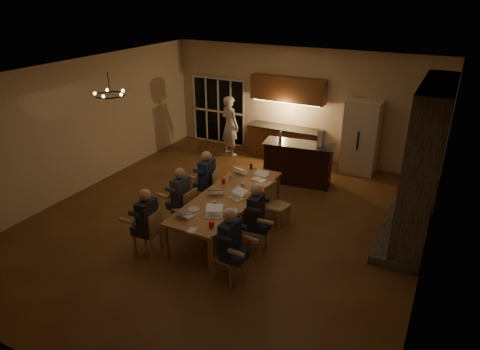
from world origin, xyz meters
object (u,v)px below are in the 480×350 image
Objects in this scene: refrigerator at (361,137)px; mug_back at (230,177)px; standing_person at (230,126)px; bar_bottle at (280,136)px; dining_table at (228,211)px; laptop_d at (236,194)px; person_left_mid at (181,199)px; person_left_far at (207,179)px; chair_right_mid at (255,230)px; person_right_near at (230,246)px; can_silver at (211,208)px; can_cola at (251,167)px; chair_left_mid at (184,208)px; laptop_a at (185,210)px; bar_island at (298,163)px; plate_far at (259,185)px; mug_front at (215,203)px; laptop_e at (242,168)px; mug_mid at (243,185)px; chair_left_far at (207,188)px; laptop_c at (216,188)px; person_left_near at (148,223)px; redcup_mid at (223,181)px; chair_right_far at (277,205)px; bar_blender at (321,139)px; chair_left_near at (147,232)px; person_right_mid at (256,217)px; chandelier at (110,95)px; plate_near at (231,211)px; redcup_near at (211,224)px; laptop_b at (214,211)px; laptop_f at (259,175)px.

mug_back is at bearing -120.97° from refrigerator.
bar_bottle is at bearing 175.27° from standing_person.
dining_table is 10.01× the size of laptop_d.
standing_person is at bearing 118.69° from mug_back.
person_left_mid is 1.00× the size of person_left_far.
person_right_near is at bearing 177.37° from chair_right_mid.
person_left_mid is 0.92m from can_silver.
can_cola is (-1.06, 2.01, 0.37)m from chair_right_mid.
laptop_a reaches higher than chair_left_mid.
chair_right_mid is 2.30m from can_cola.
bar_island is 2.09m from plate_far.
mug_back is at bearing 104.92° from mug_front.
laptop_e reaches higher than mug_mid.
chair_left_far is 1.00m from laptop_c.
refrigerator is 3.80m from standing_person.
person_left_near is at bearing -113.93° from refrigerator.
redcup_mid is 0.53× the size of plate_far.
chair_right_far is 2.22× the size of bar_blender.
person_left_mid is at bearing -117.45° from redcup_mid.
laptop_d is 2.67× the size of redcup_mid.
person_right_mid reaches higher than chair_left_near.
laptop_a is 2.67× the size of can_silver.
laptop_a is at bearing -109.10° from bar_island.
laptop_c is (-0.28, -0.03, 0.49)m from dining_table.
bar_blender is (0.19, 3.33, 0.59)m from person_right_mid.
laptop_d is at bearing -76.86° from mug_mid.
chandelier is at bearing -48.99° from person_left_far.
chair_left_far is at bearing 56.86° from laptop_e.
chair_left_far is 2.10m from person_right_mid.
plate_near is at bearing 111.27° from laptop_c.
can_cola is (-0.54, 2.74, 0.00)m from redcup_near.
chair_right_mid is at bearing -31.57° from dining_table.
laptop_d is at bearing 96.28° from redcup_near.
laptop_d reaches higher than chair_right_mid.
person_left_far reaches higher than laptop_c.
laptop_b is 1.64m from plate_far.
redcup_near is (0.66, -0.15, -0.05)m from laptop_a.
person_left_near is 4.49m from bar_bottle.
laptop_b is at bearing 50.62° from person_right_near.
person_right_mid is at bearing -135.67° from laptop_a.
chandelier reaches higher than refrigerator.
standing_person reaches higher than can_silver.
laptop_a reaches higher than mug_back.
person_left_mid and person_right_mid have the same top height.
person_left_far is 4.96× the size of plate_near.
plate_far is at bearing 18.18° from chair_right_mid.
bar_blender is (3.35, 3.51, -1.47)m from chandelier.
chandelier is at bearing 166.99° from redcup_near.
chair_right_mid reaches higher than can_cola.
chair_left_far is 2.78× the size of laptop_f.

